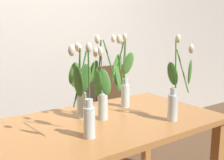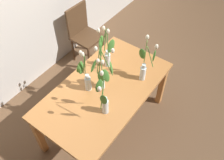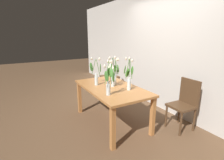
{
  "view_description": "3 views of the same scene",
  "coord_description": "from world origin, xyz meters",
  "px_view_note": "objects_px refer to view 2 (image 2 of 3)",
  "views": [
    {
      "loc": [
        -0.96,
        -1.47,
        1.35
      ],
      "look_at": [
        0.06,
        0.0,
        1.02
      ],
      "focal_mm": 42.86,
      "sensor_mm": 36.0,
      "label": 1
    },
    {
      "loc": [
        -1.37,
        -1.1,
        2.88
      ],
      "look_at": [
        0.06,
        -0.07,
        0.87
      ],
      "focal_mm": 39.72,
      "sensor_mm": 36.0,
      "label": 2
    },
    {
      "loc": [
        2.69,
        -1.5,
        1.7
      ],
      "look_at": [
        0.01,
        0.01,
        0.87
      ],
      "focal_mm": 27.31,
      "sensor_mm": 36.0,
      "label": 3
    }
  ],
  "objects_px": {
    "dining_table": "(105,93)",
    "tulip_vase_2": "(104,101)",
    "tulip_vase_1": "(106,53)",
    "dining_chair": "(83,32)",
    "tulip_vase_0": "(86,77)",
    "tulip_vase_3": "(145,66)",
    "tulip_vase_4": "(102,75)"
  },
  "relations": [
    {
      "from": "tulip_vase_0",
      "to": "tulip_vase_1",
      "type": "relative_size",
      "value": 0.89
    },
    {
      "from": "dining_table",
      "to": "tulip_vase_2",
      "type": "distance_m",
      "value": 0.42
    },
    {
      "from": "tulip_vase_0",
      "to": "tulip_vase_3",
      "type": "xyz_separation_m",
      "value": [
        0.5,
        -0.43,
        0.01
      ]
    },
    {
      "from": "tulip_vase_0",
      "to": "tulip_vase_3",
      "type": "distance_m",
      "value": 0.66
    },
    {
      "from": "tulip_vase_0",
      "to": "tulip_vase_4",
      "type": "relative_size",
      "value": 0.9
    },
    {
      "from": "tulip_vase_4",
      "to": "dining_chair",
      "type": "relative_size",
      "value": 0.63
    },
    {
      "from": "tulip_vase_0",
      "to": "dining_chair",
      "type": "relative_size",
      "value": 0.56
    },
    {
      "from": "tulip_vase_1",
      "to": "dining_chair",
      "type": "distance_m",
      "value": 1.11
    },
    {
      "from": "dining_table",
      "to": "tulip_vase_4",
      "type": "xyz_separation_m",
      "value": [
        -0.01,
        0.02,
        0.31
      ]
    },
    {
      "from": "dining_chair",
      "to": "tulip_vase_4",
      "type": "bearing_deg",
      "value": -129.23
    },
    {
      "from": "tulip_vase_4",
      "to": "tulip_vase_3",
      "type": "bearing_deg",
      "value": -35.01
    },
    {
      "from": "tulip_vase_2",
      "to": "tulip_vase_4",
      "type": "bearing_deg",
      "value": 40.76
    },
    {
      "from": "tulip_vase_0",
      "to": "tulip_vase_3",
      "type": "relative_size",
      "value": 0.9
    },
    {
      "from": "tulip_vase_0",
      "to": "tulip_vase_4",
      "type": "xyz_separation_m",
      "value": [
        0.1,
        -0.15,
        0.04
      ]
    },
    {
      "from": "dining_table",
      "to": "tulip_vase_0",
      "type": "distance_m",
      "value": 0.33
    },
    {
      "from": "tulip_vase_1",
      "to": "tulip_vase_4",
      "type": "height_order",
      "value": "tulip_vase_1"
    },
    {
      "from": "dining_table",
      "to": "tulip_vase_3",
      "type": "relative_size",
      "value": 2.73
    },
    {
      "from": "tulip_vase_4",
      "to": "dining_chair",
      "type": "height_order",
      "value": "tulip_vase_4"
    },
    {
      "from": "tulip_vase_2",
      "to": "tulip_vase_4",
      "type": "distance_m",
      "value": 0.32
    },
    {
      "from": "tulip_vase_2",
      "to": "tulip_vase_4",
      "type": "relative_size",
      "value": 0.93
    },
    {
      "from": "dining_chair",
      "to": "tulip_vase_0",
      "type": "bearing_deg",
      "value": -136.71
    },
    {
      "from": "tulip_vase_2",
      "to": "dining_chair",
      "type": "relative_size",
      "value": 0.58
    },
    {
      "from": "tulip_vase_1",
      "to": "tulip_vase_3",
      "type": "height_order",
      "value": "tulip_vase_1"
    },
    {
      "from": "tulip_vase_2",
      "to": "dining_chair",
      "type": "height_order",
      "value": "tulip_vase_2"
    },
    {
      "from": "tulip_vase_0",
      "to": "tulip_vase_4",
      "type": "bearing_deg",
      "value": -55.71
    },
    {
      "from": "tulip_vase_2",
      "to": "tulip_vase_3",
      "type": "xyz_separation_m",
      "value": [
        0.65,
        -0.07,
        -0.0
      ]
    },
    {
      "from": "tulip_vase_0",
      "to": "tulip_vase_4",
      "type": "distance_m",
      "value": 0.18
    },
    {
      "from": "dining_table",
      "to": "tulip_vase_3",
      "type": "height_order",
      "value": "tulip_vase_3"
    },
    {
      "from": "dining_table",
      "to": "tulip_vase_2",
      "type": "height_order",
      "value": "tulip_vase_2"
    },
    {
      "from": "tulip_vase_1",
      "to": "tulip_vase_0",
      "type": "bearing_deg",
      "value": -175.67
    },
    {
      "from": "tulip_vase_2",
      "to": "tulip_vase_3",
      "type": "distance_m",
      "value": 0.65
    },
    {
      "from": "tulip_vase_1",
      "to": "tulip_vase_4",
      "type": "bearing_deg",
      "value": -149.94
    }
  ]
}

